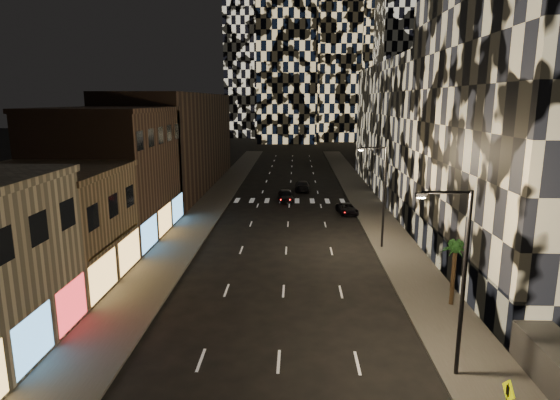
# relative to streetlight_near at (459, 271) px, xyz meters

# --- Properties ---
(sidewalk_left) EXTENTS (4.00, 120.00, 0.15)m
(sidewalk_left) POSITION_rel_streetlight_near_xyz_m (-18.35, 40.00, -5.28)
(sidewalk_left) COLOR #47443F
(sidewalk_left) RESTS_ON ground
(sidewalk_right) EXTENTS (4.00, 120.00, 0.15)m
(sidewalk_right) POSITION_rel_streetlight_near_xyz_m (1.65, 40.00, -5.28)
(sidewalk_right) COLOR #47443F
(sidewalk_right) RESTS_ON ground
(curb_left) EXTENTS (0.20, 120.00, 0.15)m
(curb_left) POSITION_rel_streetlight_near_xyz_m (-16.25, 40.00, -5.28)
(curb_left) COLOR #4C4C47
(curb_left) RESTS_ON ground
(curb_right) EXTENTS (0.20, 120.00, 0.15)m
(curb_right) POSITION_rel_streetlight_near_xyz_m (-0.45, 40.00, -5.28)
(curb_right) COLOR #4C4C47
(curb_right) RESTS_ON ground
(retail_tan) EXTENTS (10.00, 10.00, 8.00)m
(retail_tan) POSITION_rel_streetlight_near_xyz_m (-25.35, 11.00, -1.35)
(retail_tan) COLOR #7F684C
(retail_tan) RESTS_ON ground
(retail_brown) EXTENTS (10.00, 15.00, 12.00)m
(retail_brown) POSITION_rel_streetlight_near_xyz_m (-25.35, 23.50, 0.65)
(retail_brown) COLOR #453227
(retail_brown) RESTS_ON ground
(retail_filler_left) EXTENTS (10.00, 40.00, 14.00)m
(retail_filler_left) POSITION_rel_streetlight_near_xyz_m (-25.35, 50.00, 1.65)
(retail_filler_left) COLOR #453227
(retail_filler_left) RESTS_ON ground
(midrise_right) EXTENTS (16.00, 25.00, 22.00)m
(midrise_right) POSITION_rel_streetlight_near_xyz_m (11.65, 14.50, 5.65)
(midrise_right) COLOR #232326
(midrise_right) RESTS_ON ground
(midrise_base) EXTENTS (0.60, 25.00, 3.00)m
(midrise_base) POSITION_rel_streetlight_near_xyz_m (3.95, 14.50, -3.85)
(midrise_base) COLOR #383838
(midrise_base) RESTS_ON ground
(midrise_filler_right) EXTENTS (16.00, 40.00, 18.00)m
(midrise_filler_right) POSITION_rel_streetlight_near_xyz_m (11.65, 47.00, 3.65)
(midrise_filler_right) COLOR #232326
(midrise_filler_right) RESTS_ON ground
(streetlight_near) EXTENTS (2.55, 0.25, 9.00)m
(streetlight_near) POSITION_rel_streetlight_near_xyz_m (0.00, 0.00, 0.00)
(streetlight_near) COLOR black
(streetlight_near) RESTS_ON sidewalk_right
(streetlight_far) EXTENTS (2.55, 0.25, 9.00)m
(streetlight_far) POSITION_rel_streetlight_near_xyz_m (0.00, 20.00, 0.00)
(streetlight_far) COLOR black
(streetlight_far) RESTS_ON sidewalk_right
(car_dark_midlane) EXTENTS (2.41, 4.78, 1.56)m
(car_dark_midlane) POSITION_rel_streetlight_near_xyz_m (-8.85, 39.63, -4.57)
(car_dark_midlane) COLOR black
(car_dark_midlane) RESTS_ON ground
(car_dark_oncoming) EXTENTS (2.09, 5.10, 1.48)m
(car_dark_oncoming) POSITION_rel_streetlight_near_xyz_m (-6.54, 47.17, -4.61)
(car_dark_oncoming) COLOR black
(car_dark_oncoming) RESTS_ON ground
(car_dark_rightlane) EXTENTS (2.50, 4.52, 1.20)m
(car_dark_rightlane) POSITION_rel_streetlight_near_xyz_m (-1.51, 32.95, -4.75)
(car_dark_rightlane) COLOR black
(car_dark_rightlane) RESTS_ON ground
(ped_sign) EXTENTS (0.09, 0.90, 2.71)m
(ped_sign) POSITION_rel_streetlight_near_xyz_m (0.48, -4.68, -3.36)
(ped_sign) COLOR black
(ped_sign) RESTS_ON sidewalk_right
(palm_tree) EXTENTS (2.16, 2.18, 4.28)m
(palm_tree) POSITION_rel_streetlight_near_xyz_m (2.56, 7.96, -1.67)
(palm_tree) COLOR #47331E
(palm_tree) RESTS_ON sidewalk_right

